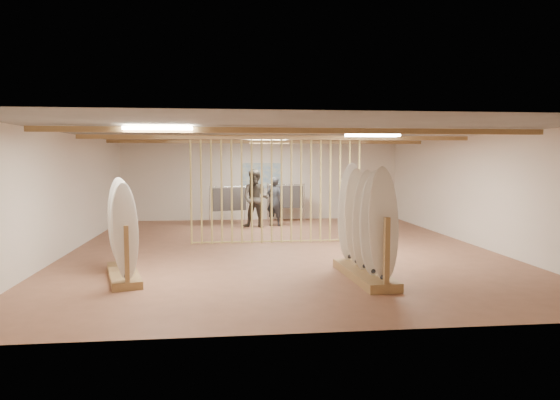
{
  "coord_description": "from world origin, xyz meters",
  "views": [
    {
      "loc": [
        -1.35,
        -12.08,
        2.2
      ],
      "look_at": [
        0.0,
        0.0,
        1.2
      ],
      "focal_mm": 32.0,
      "sensor_mm": 36.0,
      "label": 1
    }
  ],
  "objects": [
    {
      "name": "ceiling",
      "position": [
        0.0,
        0.0,
        2.8
      ],
      "size": [
        12.0,
        12.0,
        0.0
      ],
      "primitive_type": "plane",
      "rotation": [
        3.14,
        0.0,
        0.0
      ],
      "color": "gray",
      "rests_on": "ground"
    },
    {
      "name": "rack_right",
      "position": [
        1.21,
        -3.24,
        0.71
      ],
      "size": [
        0.71,
        2.23,
        2.1
      ],
      "rotation": [
        0.0,
        0.0,
        0.06
      ],
      "color": "#9B7746",
      "rests_on": "floor"
    },
    {
      "name": "shopper_a",
      "position": [
        0.29,
        4.15,
        0.92
      ],
      "size": [
        0.81,
        0.73,
        1.84
      ],
      "primitive_type": "imported",
      "rotation": [
        0.0,
        0.0,
        2.61
      ],
      "color": "#23252A",
      "rests_on": "floor"
    },
    {
      "name": "wall_right",
      "position": [
        5.0,
        0.0,
        1.4
      ],
      "size": [
        0.0,
        12.0,
        12.0
      ],
      "primitive_type": "plane",
      "rotation": [
        1.57,
        0.0,
        -1.57
      ],
      "color": "white",
      "rests_on": "ground"
    },
    {
      "name": "rack_left",
      "position": [
        -3.22,
        -2.75,
        0.62
      ],
      "size": [
        0.99,
        1.99,
        1.83
      ],
      "rotation": [
        0.0,
        0.0,
        0.26
      ],
      "color": "#9B7746",
      "rests_on": "floor"
    },
    {
      "name": "wall_left",
      "position": [
        -5.0,
        0.0,
        1.4
      ],
      "size": [
        0.0,
        12.0,
        12.0
      ],
      "primitive_type": "plane",
      "rotation": [
        1.57,
        0.0,
        1.57
      ],
      "color": "white",
      "rests_on": "ground"
    },
    {
      "name": "wall_front",
      "position": [
        0.0,
        -6.0,
        1.4
      ],
      "size": [
        12.0,
        0.0,
        12.0
      ],
      "primitive_type": "plane",
      "rotation": [
        -1.57,
        0.0,
        0.0
      ],
      "color": "white",
      "rests_on": "ground"
    },
    {
      "name": "shopper_b",
      "position": [
        -0.36,
        3.79,
        1.06
      ],
      "size": [
        1.23,
        1.1,
        2.12
      ],
      "primitive_type": "imported",
      "rotation": [
        0.0,
        0.0,
        -0.35
      ],
      "color": "#37312A",
      "rests_on": "floor"
    },
    {
      "name": "poster",
      "position": [
        0.0,
        5.98,
        1.6
      ],
      "size": [
        1.4,
        0.03,
        0.9
      ],
      "primitive_type": "cube",
      "color": "#346DB6",
      "rests_on": "ground"
    },
    {
      "name": "light_panels",
      "position": [
        0.0,
        0.0,
        2.74
      ],
      "size": [
        1.2,
        0.35,
        0.06
      ],
      "primitive_type": "cube",
      "color": "white",
      "rests_on": "ground"
    },
    {
      "name": "clothing_rack_b",
      "position": [
        0.79,
        5.22,
        0.88
      ],
      "size": [
        1.26,
        0.32,
        1.35
      ],
      "rotation": [
        0.0,
        0.0,
        -0.0
      ],
      "color": "silver",
      "rests_on": "floor"
    },
    {
      "name": "clothing_rack_a",
      "position": [
        -1.22,
        4.62,
        0.86
      ],
      "size": [
        1.19,
        0.61,
        1.32
      ],
      "rotation": [
        0.0,
        0.0,
        0.28
      ],
      "color": "silver",
      "rests_on": "floor"
    },
    {
      "name": "floor",
      "position": [
        0.0,
        0.0,
        0.0
      ],
      "size": [
        12.0,
        12.0,
        0.0
      ],
      "primitive_type": "plane",
      "color": "#956148",
      "rests_on": "ground"
    },
    {
      "name": "bamboo_partition",
      "position": [
        0.0,
        0.8,
        1.4
      ],
      "size": [
        4.45,
        0.05,
        2.78
      ],
      "color": "tan",
      "rests_on": "ground"
    },
    {
      "name": "wall_back",
      "position": [
        0.0,
        6.0,
        1.4
      ],
      "size": [
        12.0,
        0.0,
        12.0
      ],
      "primitive_type": "plane",
      "rotation": [
        1.57,
        0.0,
        0.0
      ],
      "color": "white",
      "rests_on": "ground"
    },
    {
      "name": "ceiling_slats",
      "position": [
        0.0,
        0.0,
        2.72
      ],
      "size": [
        9.5,
        6.12,
        0.1
      ],
      "primitive_type": "cube",
      "color": "#9B7746",
      "rests_on": "ground"
    }
  ]
}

